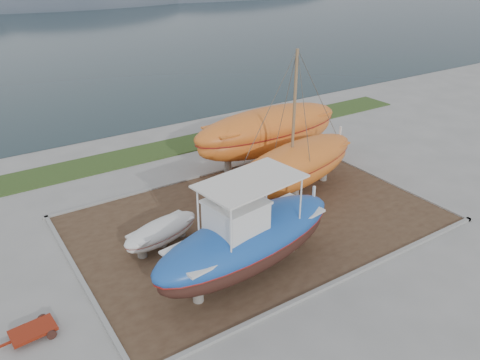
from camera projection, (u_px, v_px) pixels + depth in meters
ground at (307, 257)px, 21.28m from camera, size 140.00×140.00×0.00m
dirt_patch at (257, 219)px, 24.27m from camera, size 18.00×12.00×0.06m
curb_frame at (257, 218)px, 24.25m from camera, size 18.60×12.60×0.15m
grass_strip at (163, 149)px, 32.90m from camera, size 44.00×3.00×0.08m
sea at (16, 41)px, 73.87m from camera, size 260.00×100.00×0.04m
blue_caique at (248, 229)px, 19.15m from camera, size 9.54×4.16×4.43m
white_dinghy at (162, 234)px, 21.77m from camera, size 4.31×2.53×1.22m
orange_sailboat at (299, 126)px, 24.94m from camera, size 9.64×4.54×8.21m
orange_bare_hull at (268, 137)px, 30.10m from camera, size 10.94×3.53×3.56m
red_trailer at (33, 333)px, 16.83m from camera, size 2.40×1.35×0.33m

